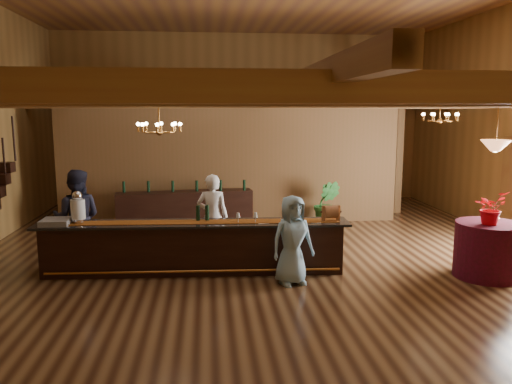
{
  "coord_description": "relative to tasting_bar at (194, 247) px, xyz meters",
  "views": [
    {
      "loc": [
        -1.11,
        -9.7,
        3.0
      ],
      "look_at": [
        -0.08,
        0.87,
        1.27
      ],
      "focal_mm": 35.0,
      "sensor_mm": 36.0,
      "label": 1
    }
  ],
  "objects": [
    {
      "name": "floor",
      "position": [
        1.39,
        0.61,
        -0.49
      ],
      "size": [
        14.0,
        14.0,
        0.0
      ],
      "primitive_type": "plane",
      "color": "brown",
      "rests_on": "ground"
    },
    {
      "name": "wall_back",
      "position": [
        1.39,
        7.61,
        2.26
      ],
      "size": [
        12.0,
        0.1,
        5.5
      ],
      "primitive_type": "cube",
      "color": "olive",
      "rests_on": "floor"
    },
    {
      "name": "wall_front",
      "position": [
        1.39,
        -6.39,
        2.26
      ],
      "size": [
        12.0,
        0.1,
        5.5
      ],
      "primitive_type": "cube",
      "color": "olive",
      "rests_on": "floor"
    },
    {
      "name": "beam_grid",
      "position": [
        1.39,
        1.12,
        2.75
      ],
      "size": [
        11.9,
        13.9,
        0.39
      ],
      "color": "olive",
      "rests_on": "wall_left"
    },
    {
      "name": "support_posts",
      "position": [
        1.39,
        0.11,
        1.11
      ],
      "size": [
        9.2,
        10.2,
        3.2
      ],
      "color": "olive",
      "rests_on": "floor"
    },
    {
      "name": "partition_wall",
      "position": [
        0.89,
        4.11,
        1.06
      ],
      "size": [
        9.0,
        0.18,
        3.1
      ],
      "primitive_type": "cube",
      "color": "brown",
      "rests_on": "floor"
    },
    {
      "name": "backroom_boxes",
      "position": [
        1.1,
        6.11,
        0.04
      ],
      "size": [
        4.1,
        0.6,
        1.1
      ],
      "color": "black",
      "rests_on": "floor"
    },
    {
      "name": "tasting_bar",
      "position": [
        0.0,
        0.0,
        0.0
      ],
      "size": [
        5.8,
        0.99,
        0.97
      ],
      "rotation": [
        0.0,
        0.0,
        -0.04
      ],
      "color": "black",
      "rests_on": "floor"
    },
    {
      "name": "beverage_dispenser",
      "position": [
        -2.1,
        0.14,
        0.76
      ],
      "size": [
        0.26,
        0.26,
        0.6
      ],
      "color": "silver",
      "rests_on": "tasting_bar"
    },
    {
      "name": "glass_rack_tray",
      "position": [
        -2.48,
        0.07,
        0.52
      ],
      "size": [
        0.5,
        0.5,
        0.1
      ],
      "primitive_type": "cube",
      "color": "gray",
      "rests_on": "tasting_bar"
    },
    {
      "name": "raffle_drum",
      "position": [
        2.55,
        -0.16,
        0.65
      ],
      "size": [
        0.34,
        0.24,
        0.3
      ],
      "color": "#9F5F35",
      "rests_on": "tasting_bar"
    },
    {
      "name": "bar_bottle_0",
      "position": [
        0.08,
        0.11,
        0.62
      ],
      "size": [
        0.07,
        0.07,
        0.3
      ],
      "primitive_type": "cylinder",
      "color": "black",
      "rests_on": "tasting_bar"
    },
    {
      "name": "bar_bottle_1",
      "position": [
        0.25,
        0.1,
        0.62
      ],
      "size": [
        0.07,
        0.07,
        0.3
      ],
      "primitive_type": "cylinder",
      "color": "black",
      "rests_on": "tasting_bar"
    },
    {
      "name": "backbar_shelf",
      "position": [
        -0.31,
        3.6,
        -0.0
      ],
      "size": [
        3.49,
        0.98,
        0.97
      ],
      "primitive_type": "cube",
      "rotation": [
        0.0,
        0.0,
        0.13
      ],
      "color": "black",
      "rests_on": "floor"
    },
    {
      "name": "round_table",
      "position": [
        5.32,
        -0.77,
        0.01
      ],
      "size": [
        1.16,
        1.16,
        1.01
      ],
      "primitive_type": "cylinder",
      "color": "#560922",
      "rests_on": "floor"
    },
    {
      "name": "chandelier_left",
      "position": [
        -0.6,
        0.27,
        2.22
      ],
      "size": [
        0.8,
        0.8,
        0.65
      ],
      "color": "#AB6C2B",
      "rests_on": "beam_grid"
    },
    {
      "name": "chandelier_right",
      "position": [
        5.4,
        1.59,
        2.39
      ],
      "size": [
        0.8,
        0.8,
        0.48
      ],
      "color": "#AB6C2B",
      "rests_on": "beam_grid"
    },
    {
      "name": "pendant_lamp",
      "position": [
        5.32,
        -0.77,
        1.91
      ],
      "size": [
        0.52,
        0.52,
        0.9
      ],
      "color": "#AB6C2B",
      "rests_on": "beam_grid"
    },
    {
      "name": "bartender",
      "position": [
        0.36,
        0.87,
        0.39
      ],
      "size": [
        0.7,
        0.52,
        1.75
      ],
      "primitive_type": "imported",
      "rotation": [
        0.0,
        0.0,
        2.97
      ],
      "color": "white",
      "rests_on": "floor"
    },
    {
      "name": "staff_second",
      "position": [
        -2.26,
        0.66,
        0.46
      ],
      "size": [
        0.92,
        0.72,
        1.9
      ],
      "primitive_type": "imported",
      "rotation": [
        0.0,
        0.0,
        3.14
      ],
      "color": "#1F2033",
      "rests_on": "floor"
    },
    {
      "name": "guest",
      "position": [
        1.72,
        -0.79,
        0.3
      ],
      "size": [
        0.88,
        0.69,
        1.57
      ],
      "primitive_type": "imported",
      "rotation": [
        0.0,
        0.0,
        0.28
      ],
      "color": "#87B2CA",
      "rests_on": "floor"
    },
    {
      "name": "floor_plant",
      "position": [
        3.36,
        3.5,
        0.12
      ],
      "size": [
        0.8,
        0.72,
        1.22
      ],
      "primitive_type": "imported",
      "rotation": [
        0.0,
        0.0,
        -0.31
      ],
      "color": "#286D2A",
      "rests_on": "floor"
    },
    {
      "name": "table_flowers",
      "position": [
        5.25,
        -0.88,
        0.82
      ],
      "size": [
        0.69,
        0.65,
        0.6
      ],
      "primitive_type": "imported",
      "rotation": [
        0.0,
        0.0,
        0.43
      ],
      "color": "red",
      "rests_on": "round_table"
    },
    {
      "name": "table_vase",
      "position": [
        5.4,
        -0.76,
        0.68
      ],
      "size": [
        0.2,
        0.2,
        0.32
      ],
      "primitive_type": "imported",
      "rotation": [
        0.0,
        0.0,
        -0.33
      ],
      "color": "#AB6C2B",
      "rests_on": "round_table"
    }
  ]
}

